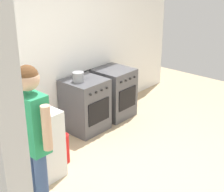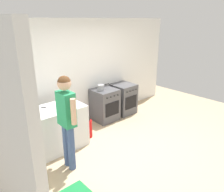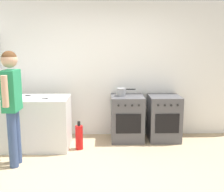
{
  "view_description": "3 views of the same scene",
  "coord_description": "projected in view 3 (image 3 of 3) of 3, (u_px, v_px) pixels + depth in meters",
  "views": [
    {
      "loc": [
        -3.12,
        -2.02,
        2.62
      ],
      "look_at": [
        -0.1,
        0.62,
        0.97
      ],
      "focal_mm": 55.0,
      "sensor_mm": 36.0,
      "label": 1
    },
    {
      "loc": [
        -3.12,
        -2.54,
        2.57
      ],
      "look_at": [
        -0.1,
        0.8,
        0.98
      ],
      "focal_mm": 35.0,
      "sensor_mm": 36.0,
      "label": 2
    },
    {
      "loc": [
        -0.05,
        -3.56,
        1.83
      ],
      "look_at": [
        0.04,
        0.69,
        1.02
      ],
      "focal_mm": 45.0,
      "sensor_mm": 36.0,
      "label": 3
    }
  ],
  "objects": [
    {
      "name": "person",
      "position": [
        12.0,
        98.0,
        4.09
      ],
      "size": [
        0.23,
        0.57,
        1.72
      ],
      "color": "#384C7A",
      "rests_on": "ground"
    },
    {
      "name": "oven_right",
      "position": [
        164.0,
        118.0,
        5.33
      ],
      "size": [
        0.58,
        0.62,
        0.85
      ],
      "color": "#4C4C51",
      "rests_on": "ground"
    },
    {
      "name": "ground_plane",
      "position": [
        110.0,
        179.0,
        3.84
      ],
      "size": [
        8.0,
        8.0,
        0.0
      ],
      "primitive_type": "plane",
      "color": "tan"
    },
    {
      "name": "knife_chef",
      "position": [
        40.0,
        98.0,
        4.77
      ],
      "size": [
        0.31,
        0.11,
        0.01
      ],
      "color": "silver",
      "rests_on": "counter_unit"
    },
    {
      "name": "fire_extinguisher",
      "position": [
        79.0,
        137.0,
        4.87
      ],
      "size": [
        0.13,
        0.13,
        0.5
      ],
      "color": "red",
      "rests_on": "ground"
    },
    {
      "name": "oven_left",
      "position": [
        127.0,
        118.0,
        5.32
      ],
      "size": [
        0.6,
        0.62,
        0.85
      ],
      "color": "#4C4C51",
      "rests_on": "ground"
    },
    {
      "name": "knife_bread",
      "position": [
        4.0,
        99.0,
        4.66
      ],
      "size": [
        0.35,
        0.07,
        0.01
      ],
      "color": "silver",
      "rests_on": "counter_unit"
    },
    {
      "name": "knife_utility",
      "position": [
        31.0,
        96.0,
        4.96
      ],
      "size": [
        0.25,
        0.11,
        0.01
      ],
      "color": "silver",
      "rests_on": "counter_unit"
    },
    {
      "name": "pot",
      "position": [
        121.0,
        92.0,
        5.23
      ],
      "size": [
        0.35,
        0.17,
        0.15
      ],
      "color": "gray",
      "rests_on": "oven_left"
    },
    {
      "name": "counter_unit",
      "position": [
        32.0,
        123.0,
        4.91
      ],
      "size": [
        1.3,
        0.7,
        0.9
      ],
      "primitive_type": "cube",
      "color": "silver",
      "rests_on": "ground"
    },
    {
      "name": "back_wall",
      "position": [
        108.0,
        70.0,
        5.51
      ],
      "size": [
        6.0,
        0.1,
        2.6
      ],
      "primitive_type": "cube",
      "color": "white",
      "rests_on": "ground"
    }
  ]
}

